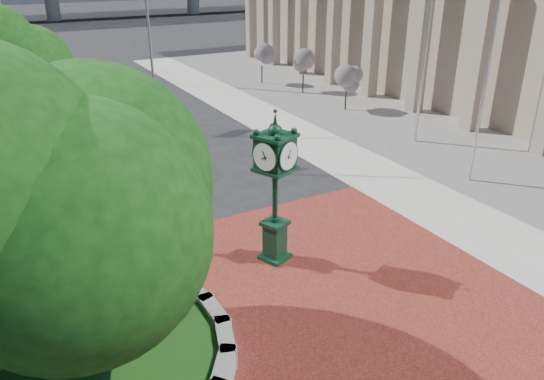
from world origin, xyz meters
The scene contains 15 objects.
ground centered at (0.00, 0.00, 0.00)m, with size 200.00×200.00×0.00m, color black.
plaza centered at (0.00, -1.00, 0.02)m, with size 12.00×12.00×0.04m, color maroon.
sidewalk centered at (16.00, 10.00, 0.02)m, with size 20.00×50.00×0.04m, color #9E9B93.
planter_wall centered at (-2.71, 0.00, 0.27)m, with size 2.96×6.77×0.54m.
grass_bed centered at (-5.00, 0.00, 0.20)m, with size 6.10×6.10×0.40m, color #214614.
civic_building centered at (23.60, 12.00, 4.33)m, with size 17.35×44.00×8.60m.
tree_planter centered at (-5.00, 0.00, 3.72)m, with size 5.20×5.20×6.33m.
tree_street centered at (-4.00, 18.00, 3.24)m, with size 4.40×4.40×5.45m.
post_clock centered at (0.92, 1.93, 2.40)m, with size 1.13×1.13×4.36m.
parked_car centered at (-0.36, 40.66, 0.72)m, with size 1.71×4.24×1.45m, color #540C13.
flagpole_a centered at (10.37, 3.34, 4.77)m, with size 1.46×0.17×9.30m.
flagpole_b centered at (11.84, 7.92, 5.78)m, with size 1.72×0.55×11.28m.
shrub_near centered at (12.30, 14.07, 1.59)m, with size 1.20×1.20×2.20m.
shrub_mid centered at (12.37, 18.69, 1.59)m, with size 1.20×1.20×2.20m.
shrub_far centered at (11.40, 22.40, 1.59)m, with size 1.20×1.20×2.20m.
Camera 1 is at (-5.53, -9.52, 8.00)m, focal length 35.00 mm.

